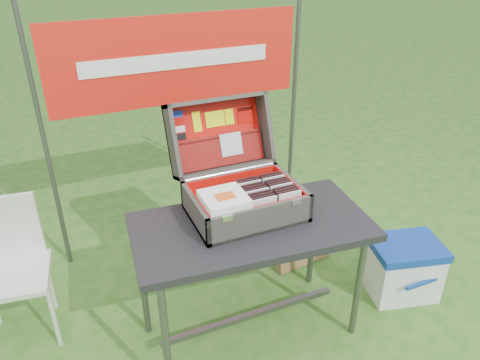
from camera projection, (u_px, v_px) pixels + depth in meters
name	position (u px, v px, depth m)	size (l,w,h in m)	color
ground	(248.00, 335.00, 2.64)	(80.00, 80.00, 0.00)	#275F16
table	(251.00, 281.00, 2.49)	(1.18, 0.59, 0.74)	black
table_top	(251.00, 227.00, 2.32)	(1.18, 0.59, 0.04)	black
table_leg_fl	(167.00, 347.00, 2.13)	(0.04, 0.04, 0.70)	#59595B
table_leg_fr	(359.00, 284.00, 2.50)	(0.04, 0.04, 0.70)	#59595B
table_leg_bl	(143.00, 283.00, 2.50)	(0.04, 0.04, 0.70)	#59595B
table_leg_br	(313.00, 237.00, 2.87)	(0.04, 0.04, 0.70)	#59595B
table_brace	(250.00, 315.00, 2.61)	(1.03, 0.03, 0.03)	#59595B
suitcase	(241.00, 166.00, 2.32)	(0.55, 0.56, 0.49)	#57524A
suitcase_base_bottom	(245.00, 212.00, 2.39)	(0.55, 0.40, 0.02)	#57524A
suitcase_base_wall_front	(262.00, 220.00, 2.20)	(0.55, 0.02, 0.15)	#57524A
suitcase_base_wall_back	(231.00, 185.00, 2.51)	(0.55, 0.02, 0.15)	#57524A
suitcase_base_wall_left	(195.00, 213.00, 2.26)	(0.02, 0.40, 0.15)	#57524A
suitcase_base_wall_right	(292.00, 191.00, 2.45)	(0.02, 0.40, 0.15)	#57524A
suitcase_liner_floor	(245.00, 210.00, 2.38)	(0.51, 0.35, 0.01)	red
suitcase_latch_left	(227.00, 218.00, 2.10)	(0.05, 0.01, 0.03)	silver
suitcase_latch_right	(296.00, 202.00, 2.23)	(0.05, 0.01, 0.03)	silver
suitcase_hinge	(230.00, 172.00, 2.48)	(0.02, 0.02, 0.50)	silver
suitcase_lid_back	(216.00, 135.00, 2.57)	(0.55, 0.40, 0.02)	#57524A
suitcase_lid_rim_far	(215.00, 100.00, 2.48)	(0.55, 0.02, 0.15)	#57524A
suitcase_lid_rim_near	(225.00, 169.00, 2.55)	(0.55, 0.02, 0.15)	#57524A
suitcase_lid_rim_left	(172.00, 143.00, 2.42)	(0.02, 0.40, 0.15)	#57524A
suitcase_lid_rim_right	(264.00, 127.00, 2.61)	(0.02, 0.40, 0.15)	#57524A
suitcase_lid_liner	(217.00, 135.00, 2.56)	(0.51, 0.35, 0.01)	red
suitcase_liner_wall_front	(260.00, 217.00, 2.21)	(0.51, 0.01, 0.13)	red
suitcase_liner_wall_back	(232.00, 184.00, 2.49)	(0.51, 0.01, 0.13)	red
suitcase_liner_wall_left	(198.00, 210.00, 2.26)	(0.01, 0.35, 0.13)	red
suitcase_liner_wall_right	(289.00, 190.00, 2.44)	(0.01, 0.35, 0.13)	red
suitcase_lid_pocket	(221.00, 151.00, 2.56)	(0.49, 0.16, 0.03)	maroon
suitcase_pocket_edge	(219.00, 137.00, 2.54)	(0.48, 0.02, 0.02)	maroon
suitcase_pocket_cd	(231.00, 144.00, 2.56)	(0.12, 0.12, 0.01)	silver
lid_sticker_cc_a	(178.00, 114.00, 2.46)	(0.05, 0.03, 0.00)	#1933B2
lid_sticker_cc_b	(179.00, 122.00, 2.47)	(0.05, 0.03, 0.00)	#C00600
lid_sticker_cc_c	(180.00, 129.00, 2.47)	(0.05, 0.03, 0.00)	white
lid_sticker_cc_d	(181.00, 137.00, 2.48)	(0.05, 0.03, 0.00)	black
lid_card_neon_tall	(197.00, 122.00, 2.50)	(0.04, 0.11, 0.00)	#E6F405
lid_card_neon_main	(215.00, 119.00, 2.54)	(0.11, 0.08, 0.00)	#E6F405
lid_card_neon_small	(229.00, 117.00, 2.57)	(0.05, 0.08, 0.00)	#E6F405
lid_sticker_band	(246.00, 114.00, 2.60)	(0.10, 0.10, 0.00)	#C00600
lid_sticker_band_bar	(245.00, 109.00, 2.60)	(0.09, 0.02, 0.00)	black
cd_left_0	(265.00, 211.00, 2.23)	(0.12, 0.01, 0.14)	silver
cd_left_1	(263.00, 209.00, 2.25)	(0.12, 0.01, 0.14)	black
cd_left_2	(261.00, 206.00, 2.27)	(0.12, 0.01, 0.14)	black
cd_left_3	(259.00, 204.00, 2.29)	(0.12, 0.01, 0.14)	black
cd_left_4	(257.00, 202.00, 2.30)	(0.12, 0.01, 0.14)	silver
cd_left_5	(255.00, 200.00, 2.32)	(0.12, 0.01, 0.14)	black
cd_left_6	(253.00, 198.00, 2.34)	(0.12, 0.01, 0.14)	black
cd_left_7	(252.00, 196.00, 2.36)	(0.12, 0.01, 0.14)	black
cd_left_8	(250.00, 194.00, 2.37)	(0.12, 0.01, 0.14)	silver
cd_left_9	(248.00, 192.00, 2.39)	(0.12, 0.01, 0.14)	black
cd_left_10	(246.00, 190.00, 2.41)	(0.12, 0.01, 0.14)	black
cd_right_0	(289.00, 205.00, 2.28)	(0.12, 0.01, 0.14)	silver
cd_right_1	(287.00, 203.00, 2.30)	(0.12, 0.01, 0.14)	black
cd_right_2	(285.00, 201.00, 2.32)	(0.12, 0.01, 0.14)	black
cd_right_3	(283.00, 199.00, 2.33)	(0.12, 0.01, 0.14)	black
cd_right_4	(281.00, 197.00, 2.35)	(0.12, 0.01, 0.14)	silver
cd_right_5	(279.00, 195.00, 2.37)	(0.12, 0.01, 0.14)	black
cd_right_6	(277.00, 193.00, 2.39)	(0.12, 0.01, 0.14)	black
cd_right_7	(275.00, 191.00, 2.40)	(0.12, 0.01, 0.14)	black
cd_right_8	(273.00, 189.00, 2.42)	(0.12, 0.01, 0.14)	silver
cd_right_9	(271.00, 187.00, 2.44)	(0.12, 0.01, 0.14)	black
cd_right_10	(269.00, 185.00, 2.46)	(0.12, 0.01, 0.14)	black
songbook_0	(224.00, 201.00, 2.21)	(0.21, 0.21, 0.01)	white
songbook_1	(224.00, 201.00, 2.21)	(0.21, 0.21, 0.01)	white
songbook_2	(224.00, 200.00, 2.20)	(0.21, 0.21, 0.01)	white
songbook_3	(224.00, 199.00, 2.20)	(0.21, 0.21, 0.01)	white
songbook_4	(224.00, 198.00, 2.20)	(0.21, 0.21, 0.01)	white
songbook_5	(224.00, 197.00, 2.20)	(0.21, 0.21, 0.01)	white
songbook_6	(224.00, 196.00, 2.19)	(0.21, 0.21, 0.01)	white
songbook_graphic	(225.00, 196.00, 2.18)	(0.09, 0.07, 0.00)	#D85919
cooler	(403.00, 268.00, 2.87)	(0.41, 0.31, 0.36)	white
cooler_body	(402.00, 271.00, 2.88)	(0.39, 0.30, 0.31)	white
cooler_lid	(407.00, 247.00, 2.80)	(0.41, 0.31, 0.05)	navy
cooler_handle	(423.00, 283.00, 2.73)	(0.25, 0.02, 0.02)	navy
chair	(13.00, 278.00, 2.46)	(0.36, 0.40, 0.80)	silver
chair_seat	(13.00, 277.00, 2.46)	(0.36, 0.36, 0.03)	silver
chair_backrest	(4.00, 228.00, 2.50)	(0.36, 0.03, 0.38)	silver
chair_leg_fr	(54.00, 317.00, 2.48)	(0.02, 0.02, 0.41)	silver
chair_leg_br	(50.00, 281.00, 2.73)	(0.02, 0.02, 0.41)	silver
chair_upright_right	(35.00, 223.00, 2.56)	(0.02, 0.02, 0.38)	silver
cardboard_box	(302.00, 236.00, 3.12)	(0.40, 0.06, 0.42)	olive
banner_post_left	(46.00, 149.00, 2.82)	(0.03, 0.03, 1.70)	#59595B
banner_post_right	(293.00, 110.00, 3.41)	(0.03, 0.03, 1.70)	#59595B
banner	(177.00, 60.00, 2.89)	(1.60, 0.01, 0.55)	red
banner_text	(178.00, 61.00, 2.88)	(1.20, 0.00, 0.10)	white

